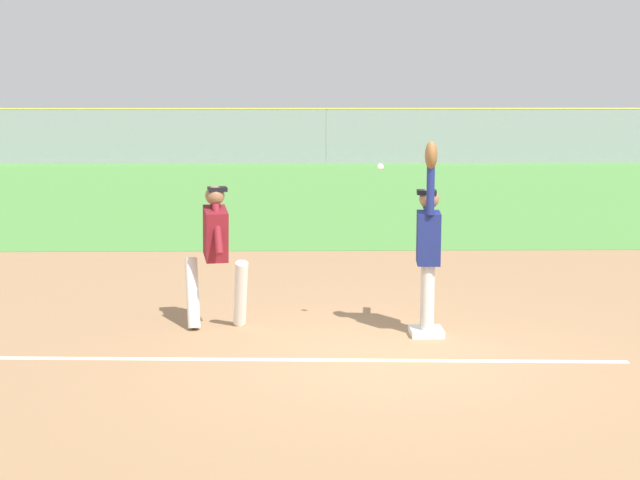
# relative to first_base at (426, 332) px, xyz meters

# --- Properties ---
(ground_plane) EXTENTS (80.40, 80.40, 0.00)m
(ground_plane) POSITION_rel_first_base_xyz_m (-0.51, -0.85, -0.04)
(ground_plane) COLOR #A37A54
(outfield_grass) EXTENTS (51.90, 19.28, 0.01)m
(outfield_grass) POSITION_rel_first_base_xyz_m (-0.51, 15.41, -0.04)
(outfield_grass) COLOR #549342
(outfield_grass) RESTS_ON ground_plane
(chalk_foul_line) EXTENTS (11.99, 0.61, 0.01)m
(chalk_foul_line) POSITION_rel_first_base_xyz_m (-4.00, -0.90, -0.04)
(chalk_foul_line) COLOR white
(chalk_foul_line) RESTS_ON ground_plane
(first_base) EXTENTS (0.39, 0.39, 0.08)m
(first_base) POSITION_rel_first_base_xyz_m (0.00, 0.00, 0.00)
(first_base) COLOR white
(first_base) RESTS_ON ground_plane
(fielder) EXTENTS (0.29, 0.90, 2.28)m
(fielder) POSITION_rel_first_base_xyz_m (0.01, 0.00, 1.08)
(fielder) COLOR silver
(fielder) RESTS_ON ground_plane
(runner) EXTENTS (0.81, 0.84, 1.72)m
(runner) POSITION_rel_first_base_xyz_m (-2.48, 0.39, 0.96)
(runner) COLOR white
(runner) RESTS_ON ground_plane
(baseball) EXTENTS (0.07, 0.07, 0.07)m
(baseball) POSITION_rel_first_base_xyz_m (-0.55, 0.12, 1.92)
(baseball) COLOR white
(outfield_fence) EXTENTS (51.98, 0.08, 2.06)m
(outfield_fence) POSITION_rel_first_base_xyz_m (-0.51, 25.05, 0.99)
(outfield_fence) COLOR #93999E
(outfield_fence) RESTS_ON ground_plane
(parked_car_red) EXTENTS (4.45, 2.22, 1.25)m
(parked_car_red) POSITION_rel_first_base_xyz_m (-4.87, 29.53, 0.63)
(parked_car_red) COLOR #B21E1E
(parked_car_red) RESTS_ON ground_plane
(parked_car_silver) EXTENTS (4.55, 2.41, 1.25)m
(parked_car_silver) POSITION_rel_first_base_xyz_m (1.09, 29.75, 0.63)
(parked_car_silver) COLOR #B7B7BC
(parked_car_silver) RESTS_ON ground_plane
(parked_car_tan) EXTENTS (4.46, 2.22, 1.25)m
(parked_car_tan) POSITION_rel_first_base_xyz_m (6.34, 29.66, 0.63)
(parked_car_tan) COLOR tan
(parked_car_tan) RESTS_ON ground_plane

